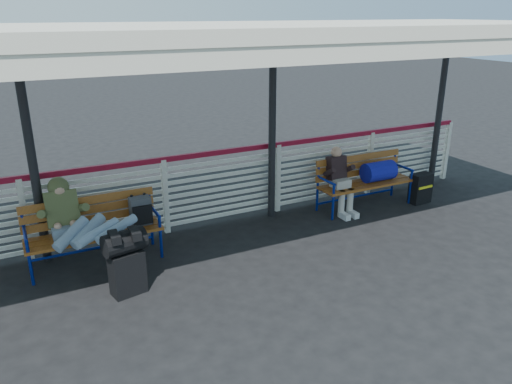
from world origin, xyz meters
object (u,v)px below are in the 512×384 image
bench_right (371,174)px  suitcase_side (420,188)px  traveler_man (85,226)px  companion_person (340,180)px  bench_left (104,222)px  luggage_stack (126,260)px

bench_right → suitcase_side: bench_right is taller
traveler_man → companion_person: (4.26, 0.32, -0.11)m
bench_left → companion_person: (3.96, -0.03, 0.02)m
suitcase_side → companion_person: bearing=166.3°
luggage_stack → companion_person: size_ratio=0.73×
bench_left → traveler_man: traveler_man is taller
luggage_stack → companion_person: companion_person is taller
luggage_stack → bench_left: bearing=81.2°
luggage_stack → bench_right: (4.59, 1.01, 0.14)m
traveler_man → bench_left: bearing=49.8°
bench_left → traveler_man: size_ratio=1.10×
companion_person → suitcase_side: companion_person is taller
suitcase_side → luggage_stack: bearing=-175.8°
bench_left → suitcase_side: bearing=-3.4°
luggage_stack → companion_person: bearing=3.0°
traveler_man → suitcase_side: 5.87m
traveler_man → suitcase_side: bearing=0.2°
companion_person → suitcase_side: bearing=-10.5°
bench_left → suitcase_side: (5.56, -0.33, -0.30)m
companion_person → suitcase_side: (1.60, -0.30, -0.32)m
bench_left → companion_person: bearing=-0.4°
luggage_stack → traveler_man: 0.81m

